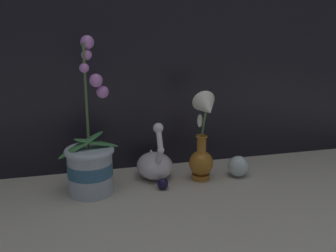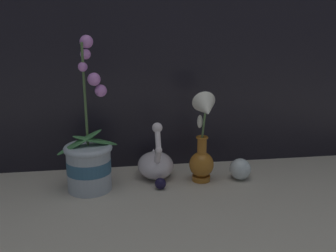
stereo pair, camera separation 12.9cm
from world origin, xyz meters
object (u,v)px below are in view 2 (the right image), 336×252
Objects in this scene: glass_sphere at (240,169)px; swan_figurine at (155,163)px; blue_vase at (203,144)px; orchid_potted_plant at (89,160)px.

swan_figurine is at bearing 167.98° from glass_sphere.
blue_vase is 4.25× the size of glass_sphere.
blue_vase is at bearing -177.19° from glass_sphere.
swan_figurine is at bearing 17.63° from orchid_potted_plant.
swan_figurine is at bearing 155.92° from blue_vase.
glass_sphere is (0.51, 0.01, -0.07)m from orchid_potted_plant.
glass_sphere is at bearing 1.07° from orchid_potted_plant.
swan_figurine is 0.19m from blue_vase.
orchid_potted_plant is 0.24m from swan_figurine.
swan_figurine is 0.68× the size of blue_vase.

